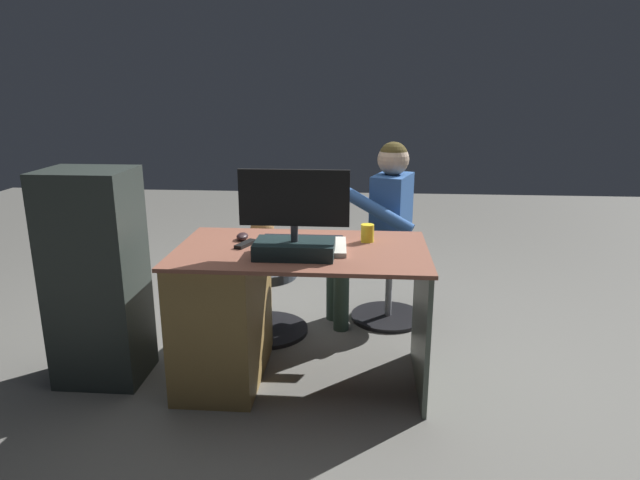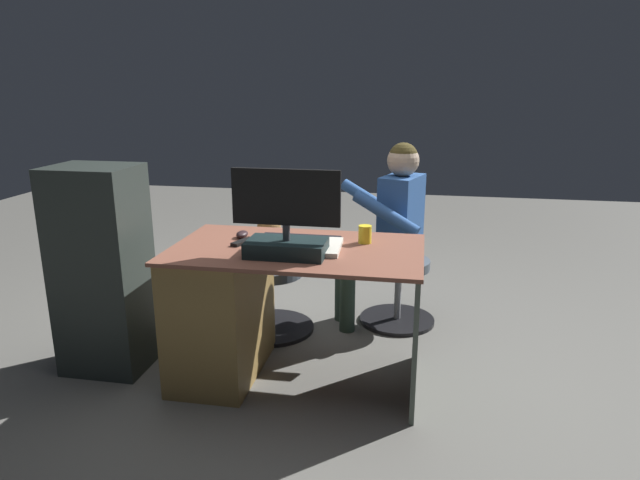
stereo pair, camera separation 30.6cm
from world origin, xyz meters
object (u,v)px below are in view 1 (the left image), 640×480
object	(u,v)px
keyboard	(302,240)
person	(380,219)
teddy_bear	(263,244)
visitor_chair	(389,284)
computer_mouse	(242,236)
desk	(239,310)
tv_remote	(246,244)
office_chair_teddy	(264,297)
cup	(367,233)
monitor	(294,230)

from	to	relation	value
keyboard	person	size ratio (longest dim) A/B	0.35
teddy_bear	visitor_chair	distance (m)	0.90
computer_mouse	person	distance (m)	1.01
teddy_bear	desk	bearing A→B (deg)	86.91
tv_remote	office_chair_teddy	xyz separation A→B (m)	(0.01, -0.55, -0.50)
keyboard	computer_mouse	size ratio (longest dim) A/B	4.38
visitor_chair	person	distance (m)	0.45
office_chair_teddy	person	world-z (taller)	person
office_chair_teddy	visitor_chair	bearing A→B (deg)	-161.14
keyboard	cup	xyz separation A→B (m)	(-0.34, -0.02, 0.04)
cup	teddy_bear	bearing A→B (deg)	-34.31
tv_remote	computer_mouse	bearing A→B (deg)	-48.66
monitor	teddy_bear	bearing A→B (deg)	-68.30
person	monitor	bearing A→B (deg)	65.47
desk	visitor_chair	distance (m)	1.18
tv_remote	visitor_chair	distance (m)	1.23
keyboard	visitor_chair	bearing A→B (deg)	-124.77
cup	office_chair_teddy	world-z (taller)	cup
keyboard	tv_remote	size ratio (longest dim) A/B	2.80
desk	keyboard	world-z (taller)	keyboard
monitor	teddy_bear	xyz separation A→B (m)	(0.29, -0.72, -0.28)
cup	person	size ratio (longest dim) A/B	0.08
desk	visitor_chair	size ratio (longest dim) A/B	2.57
keyboard	teddy_bear	xyz separation A→B (m)	(0.29, -0.46, -0.16)
cup	office_chair_teddy	size ratio (longest dim) A/B	0.17
keyboard	cup	world-z (taller)	cup
office_chair_teddy	visitor_chair	xyz separation A→B (m)	(-0.79, -0.27, 0.01)
cup	visitor_chair	distance (m)	0.88
monitor	visitor_chair	bearing A→B (deg)	-117.38
cup	person	distance (m)	0.68
monitor	cup	size ratio (longest dim) A/B	5.62
teddy_bear	monitor	bearing A→B (deg)	111.70
desk	office_chair_teddy	size ratio (longest dim) A/B	2.33
teddy_bear	cup	bearing A→B (deg)	145.69
office_chair_teddy	keyboard	bearing A→B (deg)	123.49
computer_mouse	office_chair_teddy	bearing A→B (deg)	-93.54
monitor	office_chair_teddy	distance (m)	0.98
desk	teddy_bear	bearing A→B (deg)	-93.09
computer_mouse	tv_remote	bearing A→B (deg)	110.04
computer_mouse	visitor_chair	bearing A→B (deg)	-139.24
keyboard	visitor_chair	distance (m)	1.00
teddy_bear	visitor_chair	size ratio (longest dim) A/B	0.67
monitor	office_chair_teddy	bearing A→B (deg)	-67.98
desk	teddy_bear	distance (m)	0.61
cup	teddy_bear	xyz separation A→B (m)	(0.63, -0.43, -0.20)
monitor	keyboard	bearing A→B (deg)	-91.96
computer_mouse	tv_remote	size ratio (longest dim) A/B	0.64
office_chair_teddy	teddy_bear	distance (m)	0.34
person	tv_remote	bearing A→B (deg)	48.27
tv_remote	teddy_bear	bearing A→B (deg)	-67.30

